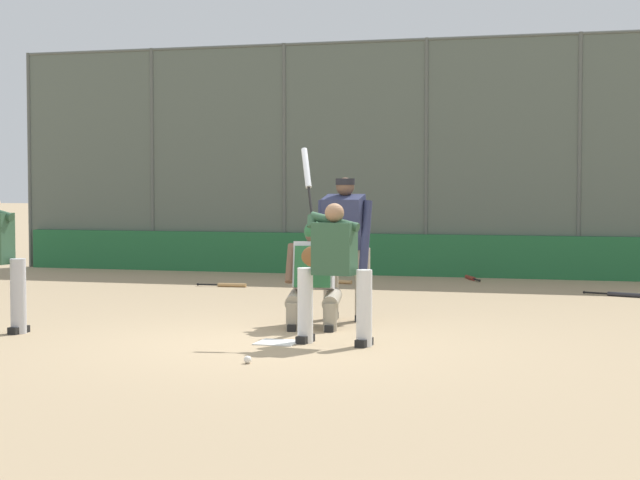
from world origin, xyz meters
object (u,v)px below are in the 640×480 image
at_px(catcher_behind_plate, 313,273).
at_px(spare_bat_first_base_side, 228,285).
at_px(umpire_home, 345,244).
at_px(spare_bat_near_backstop, 620,294).
at_px(spare_bat_by_padding, 471,278).
at_px(spare_bat_third_base_side, 335,282).
at_px(batter_at_plate, 334,268).
at_px(baseball_loose, 248,360).

bearing_deg(catcher_behind_plate, spare_bat_first_base_side, -67.32).
height_order(umpire_home, spare_bat_first_base_side, umpire_home).
relative_size(spare_bat_near_backstop, spare_bat_by_padding, 1.08).
bearing_deg(catcher_behind_plate, spare_bat_near_backstop, -134.74).
bearing_deg(spare_bat_near_backstop, spare_bat_by_padding, 158.02).
bearing_deg(catcher_behind_plate, spare_bat_by_padding, -106.00).
bearing_deg(spare_bat_third_base_side, umpire_home, -59.37).
height_order(spare_bat_third_base_side, spare_bat_first_base_side, same).
distance_m(batter_at_plate, spare_bat_by_padding, 8.16).
distance_m(batter_at_plate, spare_bat_third_base_side, 7.06).
bearing_deg(batter_at_plate, baseball_loose, 78.42).
bearing_deg(umpire_home, spare_bat_first_base_side, -46.95).
bearing_deg(spare_bat_by_padding, catcher_behind_plate, 149.40).
relative_size(batter_at_plate, spare_bat_first_base_side, 2.45).
xyz_separation_m(batter_at_plate, catcher_behind_plate, (0.55, -1.12, -0.16)).
distance_m(spare_bat_near_backstop, spare_bat_by_padding, 3.40).
xyz_separation_m(spare_bat_first_base_side, baseball_loose, (-2.88, 7.08, 0.00)).
bearing_deg(spare_bat_near_backstop, umpire_home, -110.52).
bearing_deg(spare_bat_by_padding, umpire_home, 149.96).
xyz_separation_m(umpire_home, spare_bat_third_base_side, (1.43, -4.82, -0.92)).
distance_m(spare_bat_by_padding, spare_bat_third_base_side, 2.53).
bearing_deg(spare_bat_by_padding, spare_bat_first_base_side, 100.04).
bearing_deg(baseball_loose, spare_bat_first_base_side, -67.85).
height_order(spare_bat_near_backstop, baseball_loose, baseball_loose).
relative_size(spare_bat_by_padding, spare_bat_third_base_side, 0.92).
height_order(catcher_behind_plate, spare_bat_by_padding, catcher_behind_plate).
height_order(batter_at_plate, spare_bat_near_backstop, batter_at_plate).
height_order(batter_at_plate, spare_bat_third_base_side, batter_at_plate).
distance_m(umpire_home, spare_bat_near_backstop, 5.17).
xyz_separation_m(catcher_behind_plate, spare_bat_first_base_side, (2.79, -4.56, -0.62)).
distance_m(catcher_behind_plate, umpire_home, 0.91).
height_order(spare_bat_first_base_side, baseball_loose, baseball_loose).
bearing_deg(baseball_loose, spare_bat_third_base_side, -80.60).
xyz_separation_m(batter_at_plate, spare_bat_near_backstop, (-2.89, -5.86, -0.78)).
xyz_separation_m(spare_bat_near_backstop, spare_bat_first_base_side, (6.23, 0.18, 0.00)).
height_order(catcher_behind_plate, baseball_loose, catcher_behind_plate).
distance_m(umpire_home, spare_bat_third_base_side, 5.11).
relative_size(batter_at_plate, baseball_loose, 28.22).
relative_size(catcher_behind_plate, spare_bat_by_padding, 1.56).
relative_size(umpire_home, spare_bat_third_base_side, 2.02).
xyz_separation_m(batter_at_plate, umpire_home, (0.38, -1.96, 0.14)).
bearing_deg(baseball_loose, catcher_behind_plate, -88.01).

